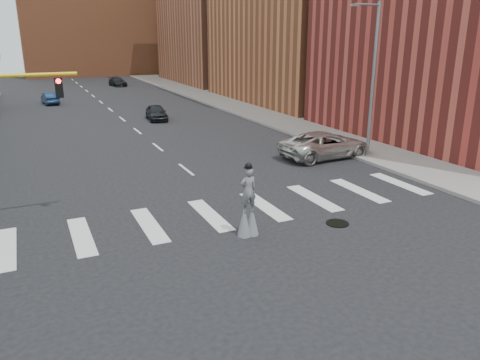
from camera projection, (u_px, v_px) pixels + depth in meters
ground_plane at (248, 218)px, 19.18m from camera, size 160.00×160.00×0.00m
sidewalk_right at (253, 111)px, 45.82m from camera, size 5.00×90.00×0.18m
manhole at (337, 223)px, 18.63m from camera, size 0.90×0.90×0.04m
building_far at (226, 16)px, 71.81m from camera, size 16.00×22.00×20.00m
building_backdrop at (96, 24)px, 86.55m from camera, size 26.00×14.00×18.00m
streetlight at (372, 76)px, 27.27m from camera, size 2.05×0.20×9.00m
stilt_performer at (248, 208)px, 17.26m from camera, size 0.84×0.52×2.82m
suv_crossing at (325, 145)px, 28.47m from camera, size 5.88×2.96×1.59m
car_near at (156, 112)px, 41.13m from camera, size 1.87×3.96×1.31m
car_mid at (50, 98)px, 50.56m from camera, size 1.79×4.02×1.28m
car_far at (118, 82)px, 68.22m from camera, size 2.34×4.40×1.21m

